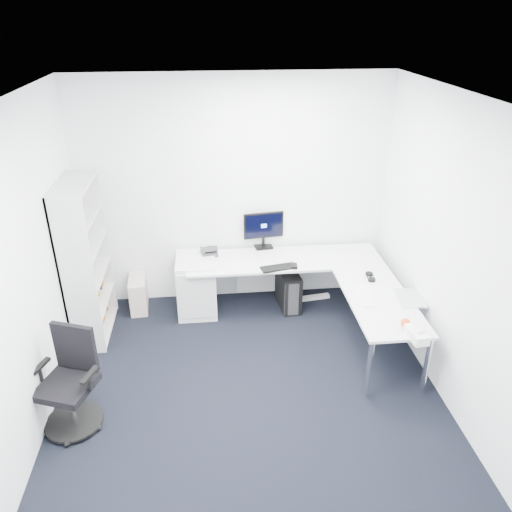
{
  "coord_description": "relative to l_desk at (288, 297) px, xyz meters",
  "views": [
    {
      "loc": [
        -0.31,
        -3.41,
        3.3
      ],
      "look_at": [
        0.15,
        1.05,
        1.05
      ],
      "focal_mm": 35.0,
      "sensor_mm": 36.0,
      "label": 1
    }
  ],
  "objects": [
    {
      "name": "ground",
      "position": [
        -0.55,
        -1.4,
        -0.33
      ],
      "size": [
        4.2,
        4.2,
        0.0
      ],
      "primitive_type": "plane",
      "color": "black"
    },
    {
      "name": "ceiling",
      "position": [
        -0.55,
        -1.4,
        2.37
      ],
      "size": [
        4.2,
        4.2,
        0.0
      ],
      "primitive_type": "plane",
      "color": "white"
    },
    {
      "name": "wall_back",
      "position": [
        -0.55,
        0.7,
        1.02
      ],
      "size": [
        3.6,
        0.02,
        2.7
      ],
      "primitive_type": "cube",
      "color": "white",
      "rests_on": "ground"
    },
    {
      "name": "wall_left",
      "position": [
        -2.35,
        -1.4,
        1.02
      ],
      "size": [
        0.02,
        4.2,
        2.7
      ],
      "primitive_type": "cube",
      "color": "white",
      "rests_on": "ground"
    },
    {
      "name": "wall_right",
      "position": [
        1.25,
        -1.4,
        1.02
      ],
      "size": [
        0.02,
        4.2,
        2.7
      ],
      "primitive_type": "cube",
      "color": "white",
      "rests_on": "ground"
    },
    {
      "name": "l_desk",
      "position": [
        0.0,
        0.0,
        0.0
      ],
      "size": [
        2.27,
        1.27,
        0.66
      ],
      "primitive_type": null,
      "color": "silver",
      "rests_on": "ground"
    },
    {
      "name": "drawer_pedestal",
      "position": [
        -1.03,
        0.36,
        0.01
      ],
      "size": [
        0.45,
        0.56,
        0.69
      ],
      "primitive_type": "cube",
      "color": "silver",
      "rests_on": "ground"
    },
    {
      "name": "bookshelf",
      "position": [
        -2.17,
        0.05,
        0.54
      ],
      "size": [
        0.34,
        0.87,
        1.75
      ],
      "primitive_type": null,
      "color": "#BDBFBF",
      "rests_on": "ground"
    },
    {
      "name": "task_chair",
      "position": [
        -2.11,
        -1.41,
        0.13
      ],
      "size": [
        0.66,
        0.66,
        0.92
      ],
      "primitive_type": null,
      "rotation": [
        0.0,
        0.0,
        -0.35
      ],
      "color": "black",
      "rests_on": "ground"
    },
    {
      "name": "black_pc_tower",
      "position": [
        0.06,
        0.33,
        -0.1
      ],
      "size": [
        0.26,
        0.5,
        0.47
      ],
      "primitive_type": "cube",
      "rotation": [
        0.0,
        0.0,
        0.11
      ],
      "color": "black",
      "rests_on": "ground"
    },
    {
      "name": "beige_pc_tower",
      "position": [
        -1.74,
        0.47,
        -0.13
      ],
      "size": [
        0.23,
        0.45,
        0.41
      ],
      "primitive_type": "cube",
      "rotation": [
        0.0,
        0.0,
        0.07
      ],
      "color": "#B8AC9C",
      "rests_on": "ground"
    },
    {
      "name": "power_strip",
      "position": [
        0.42,
        0.46,
        -0.31
      ],
      "size": [
        0.4,
        0.12,
        0.04
      ],
      "primitive_type": "cube",
      "rotation": [
        0.0,
        0.0,
        0.14
      ],
      "color": "white",
      "rests_on": "ground"
    },
    {
      "name": "monitor",
      "position": [
        -0.21,
        0.64,
        0.56
      ],
      "size": [
        0.5,
        0.21,
        0.47
      ],
      "primitive_type": null,
      "rotation": [
        0.0,
        0.0,
        0.13
      ],
      "color": "black",
      "rests_on": "l_desk"
    },
    {
      "name": "black_keyboard",
      "position": [
        -0.1,
        0.08,
        0.34
      ],
      "size": [
        0.42,
        0.22,
        0.02
      ],
      "primitive_type": "cube",
      "rotation": [
        0.0,
        0.0,
        0.2
      ],
      "color": "black",
      "rests_on": "l_desk"
    },
    {
      "name": "mouse",
      "position": [
        0.08,
        0.09,
        0.35
      ],
      "size": [
        0.08,
        0.12,
        0.04
      ],
      "primitive_type": "cube",
      "rotation": [
        0.0,
        0.0,
        -0.1
      ],
      "color": "black",
      "rests_on": "l_desk"
    },
    {
      "name": "desk_phone",
      "position": [
        -0.87,
        0.5,
        0.39
      ],
      "size": [
        0.21,
        0.21,
        0.13
      ],
      "primitive_type": null,
      "rotation": [
        0.0,
        0.0,
        0.16
      ],
      "color": "#2D2D2F",
      "rests_on": "l_desk"
    },
    {
      "name": "laptop",
      "position": [
        1.12,
        -0.71,
        0.46
      ],
      "size": [
        0.41,
        0.4,
        0.26
      ],
      "primitive_type": null,
      "rotation": [
        0.0,
        0.0,
        -0.11
      ],
      "color": "silver",
      "rests_on": "l_desk"
    },
    {
      "name": "white_keyboard",
      "position": [
        0.69,
        -0.6,
        0.34
      ],
      "size": [
        0.19,
        0.47,
        0.02
      ],
      "primitive_type": "cube",
      "rotation": [
        0.0,
        0.0,
        -0.13
      ],
      "color": "white",
      "rests_on": "l_desk"
    },
    {
      "name": "headphones",
      "position": [
        0.86,
        -0.24,
        0.36
      ],
      "size": [
        0.14,
        0.2,
        0.05
      ],
      "primitive_type": null,
      "rotation": [
        0.0,
        0.0,
        -0.1
      ],
      "color": "black",
      "rests_on": "l_desk"
    },
    {
      "name": "orange_fruit",
      "position": [
        0.89,
        -1.17,
        0.38
      ],
      "size": [
        0.09,
        0.09,
        0.09
      ],
      "primitive_type": "sphere",
      "color": "#DE4B13",
      "rests_on": "l_desk"
    },
    {
      "name": "tissue_box",
      "position": [
        0.92,
        -1.36,
        0.38
      ],
      "size": [
        0.15,
        0.26,
        0.09
      ],
      "primitive_type": "cube",
      "rotation": [
        0.0,
        0.0,
        0.09
      ],
      "color": "white",
      "rests_on": "l_desk"
    }
  ]
}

